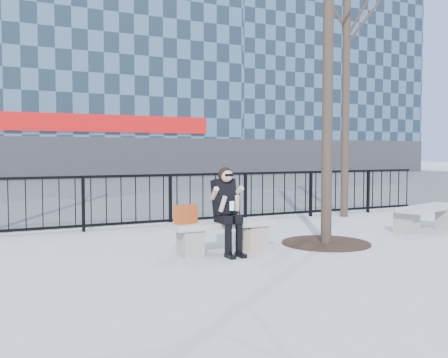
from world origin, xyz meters
name	(u,v)px	position (x,y,z in m)	size (l,w,h in m)	color
ground	(223,252)	(0.00, 0.00, 0.00)	(120.00, 120.00, 0.00)	#A3A39E
street_surface	(71,188)	(0.00, 15.00, 0.00)	(60.00, 23.00, 0.01)	#474747
railing	(161,200)	(0.00, 3.00, 0.55)	(14.00, 0.06, 1.10)	black
building_right	(302,43)	(20.00, 27.00, 10.30)	(16.20, 10.20, 20.60)	slate
tree_grate	(326,243)	(1.90, -0.10, 0.01)	(1.50, 1.50, 0.02)	black
bench_main	(223,233)	(0.00, 0.00, 0.30)	(1.65, 0.46, 0.49)	slate
bench_second	(428,215)	(4.56, 0.13, 0.31)	(1.71, 0.48, 0.51)	slate
seated_woman	(228,211)	(0.00, -0.16, 0.67)	(0.50, 0.64, 1.34)	black
handbag	(185,214)	(-0.62, 0.02, 0.63)	(0.34, 0.16, 0.28)	#A83E14
shopping_bag	(255,240)	(0.50, -0.14, 0.18)	(0.38, 0.14, 0.36)	beige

